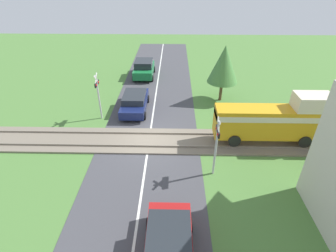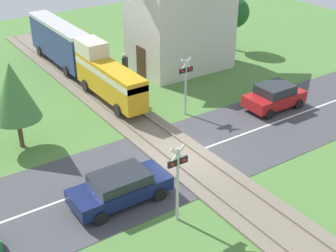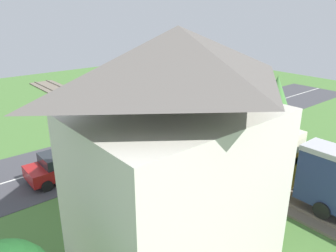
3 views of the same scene
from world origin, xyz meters
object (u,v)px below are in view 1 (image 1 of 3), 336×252
car_behind_queue (144,68)px  crossing_signal_west_approach (98,91)px  crossing_signal_east_approach (217,141)px  car_near_crossing (135,102)px  car_far_side (169,244)px

car_behind_queue → crossing_signal_west_approach: 8.89m
car_behind_queue → crossing_signal_west_approach: (8.48, -2.33, 1.34)m
crossing_signal_west_approach → crossing_signal_east_approach: 9.55m
car_near_crossing → car_far_side: 12.36m
car_near_crossing → crossing_signal_east_approach: (7.18, 5.21, 1.46)m
car_near_crossing → crossing_signal_west_approach: crossing_signal_west_approach is taller
car_behind_queue → crossing_signal_east_approach: crossing_signal_east_approach is taller
car_behind_queue → crossing_signal_east_approach: size_ratio=1.11×
car_behind_queue → crossing_signal_east_approach: 15.32m
crossing_signal_west_approach → crossing_signal_east_approach: same height
car_near_crossing → car_far_side: size_ratio=1.17×
car_far_side → crossing_signal_east_approach: (-4.84, 2.33, 1.41)m
car_far_side → car_behind_queue: 19.40m
car_far_side → car_near_crossing: bearing=-166.5°
car_behind_queue → car_near_crossing: bearing=0.0°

